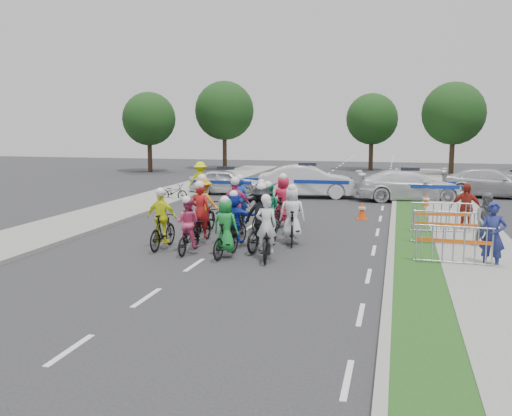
% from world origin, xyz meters
% --- Properties ---
extents(ground, '(90.00, 90.00, 0.00)m').
position_xyz_m(ground, '(0.00, 0.00, 0.00)').
color(ground, '#28282B').
rests_on(ground, ground).
extents(curb_right, '(0.20, 60.00, 0.12)m').
position_xyz_m(curb_right, '(5.10, 5.00, 0.06)').
color(curb_right, gray).
rests_on(curb_right, ground).
extents(grass_strip, '(1.20, 60.00, 0.11)m').
position_xyz_m(grass_strip, '(5.80, 5.00, 0.06)').
color(grass_strip, '#1E3F14').
rests_on(grass_strip, ground).
extents(sidewalk_right, '(2.40, 60.00, 0.13)m').
position_xyz_m(sidewalk_right, '(7.60, 5.00, 0.07)').
color(sidewalk_right, gray).
rests_on(sidewalk_right, ground).
extents(sidewalk_left, '(3.00, 60.00, 0.13)m').
position_xyz_m(sidewalk_left, '(-6.50, 5.00, 0.07)').
color(sidewalk_left, gray).
rests_on(sidewalk_left, ground).
extents(rider_0, '(0.89, 1.89, 1.85)m').
position_xyz_m(rider_0, '(1.73, 1.13, 0.61)').
color(rider_0, black).
rests_on(rider_0, ground).
extents(rider_1, '(0.80, 1.73, 1.77)m').
position_xyz_m(rider_1, '(0.55, 1.11, 0.69)').
color(rider_1, black).
rests_on(rider_1, ground).
extents(rider_2, '(0.71, 1.67, 1.70)m').
position_xyz_m(rider_2, '(-0.69, 1.38, 0.64)').
color(rider_2, black).
rests_on(rider_2, ground).
extents(rider_3, '(0.95, 1.80, 1.88)m').
position_xyz_m(rider_3, '(-1.64, 1.70, 0.72)').
color(rider_3, black).
rests_on(rider_3, ground).
extents(rider_4, '(1.24, 2.11, 2.05)m').
position_xyz_m(rider_4, '(1.31, 2.33, 0.79)').
color(rider_4, black).
rests_on(rider_4, ground).
extents(rider_5, '(1.46, 1.73, 1.77)m').
position_xyz_m(rider_5, '(0.39, 2.54, 0.75)').
color(rider_5, black).
rests_on(rider_5, ground).
extents(rider_6, '(0.77, 1.99, 2.00)m').
position_xyz_m(rider_6, '(-0.80, 2.82, 0.66)').
color(rider_6, black).
rests_on(rider_6, ground).
extents(rider_7, '(0.88, 1.89, 1.92)m').
position_xyz_m(rider_7, '(2.04, 3.39, 0.74)').
color(rider_7, black).
rests_on(rider_7, ground).
extents(rider_8, '(0.83, 1.89, 1.89)m').
position_xyz_m(rider_8, '(1.04, 4.36, 0.70)').
color(rider_8, black).
rests_on(rider_8, ground).
extents(rider_9, '(1.07, 1.98, 2.01)m').
position_xyz_m(rider_9, '(-0.07, 4.28, 0.77)').
color(rider_9, black).
rests_on(rider_9, ground).
extents(rider_10, '(1.16, 2.04, 2.06)m').
position_xyz_m(rider_10, '(-1.30, 4.48, 0.79)').
color(rider_10, black).
rests_on(rider_10, ground).
extents(rider_11, '(1.54, 1.83, 1.87)m').
position_xyz_m(rider_11, '(0.63, 5.13, 0.79)').
color(rider_11, black).
rests_on(rider_11, ground).
extents(rider_12, '(0.89, 1.97, 1.94)m').
position_xyz_m(rider_12, '(-0.38, 5.94, 0.64)').
color(rider_12, black).
rests_on(rider_12, ground).
extents(rider_13, '(0.92, 1.96, 2.00)m').
position_xyz_m(rider_13, '(1.18, 6.26, 0.77)').
color(rider_13, black).
rests_on(rider_13, ground).
extents(police_car_0, '(4.10, 2.12, 1.33)m').
position_xyz_m(police_car_0, '(-3.84, 15.45, 0.67)').
color(police_car_0, silver).
rests_on(police_car_0, ground).
extents(police_car_1, '(5.24, 2.59, 1.65)m').
position_xyz_m(police_car_1, '(0.68, 15.07, 0.83)').
color(police_car_1, silver).
rests_on(police_car_1, ground).
extents(police_car_2, '(5.48, 2.92, 1.51)m').
position_xyz_m(police_car_2, '(5.80, 14.89, 0.76)').
color(police_car_2, silver).
rests_on(police_car_2, ground).
extents(civilian_sedan, '(5.26, 2.54, 1.48)m').
position_xyz_m(civilian_sedan, '(9.93, 17.43, 0.74)').
color(civilian_sedan, '#B6B6BB').
rests_on(civilian_sedan, ground).
extents(spectator_0, '(0.74, 0.59, 1.78)m').
position_xyz_m(spectator_0, '(7.66, 1.48, 0.89)').
color(spectator_0, navy).
rests_on(spectator_0, ground).
extents(spectator_1, '(0.85, 0.67, 1.74)m').
position_xyz_m(spectator_1, '(7.87, 3.87, 0.87)').
color(spectator_1, slate).
rests_on(spectator_1, ground).
extents(spectator_2, '(1.08, 0.63, 1.74)m').
position_xyz_m(spectator_2, '(7.55, 6.74, 0.87)').
color(spectator_2, maroon).
rests_on(spectator_2, ground).
extents(marshal_hiviz, '(1.23, 0.73, 1.88)m').
position_xyz_m(marshal_hiviz, '(-4.53, 13.30, 0.94)').
color(marshal_hiviz, '#E8EE0C').
rests_on(marshal_hiviz, ground).
extents(barrier_0, '(2.03, 0.64, 1.12)m').
position_xyz_m(barrier_0, '(6.70, 1.39, 0.56)').
color(barrier_0, '#A5A8AD').
rests_on(barrier_0, ground).
extents(barrier_1, '(2.02, 0.61, 1.12)m').
position_xyz_m(barrier_1, '(6.70, 3.97, 0.56)').
color(barrier_1, '#A5A8AD').
rests_on(barrier_1, ground).
extents(barrier_2, '(2.04, 0.72, 1.12)m').
position_xyz_m(barrier_2, '(6.70, 6.03, 0.56)').
color(barrier_2, '#A5A8AD').
rests_on(barrier_2, ground).
extents(cone_0, '(0.40, 0.40, 0.70)m').
position_xyz_m(cone_0, '(3.89, 8.69, 0.34)').
color(cone_0, '#F24C0C').
rests_on(cone_0, ground).
extents(cone_1, '(0.40, 0.40, 0.70)m').
position_xyz_m(cone_1, '(6.49, 12.33, 0.34)').
color(cone_1, '#F24C0C').
rests_on(cone_1, ground).
extents(parked_bike, '(1.65, 0.81, 0.83)m').
position_xyz_m(parked_bike, '(-5.59, 12.25, 0.42)').
color(parked_bike, black).
rests_on(parked_bike, ground).
extents(tree_0, '(4.20, 4.20, 6.30)m').
position_xyz_m(tree_0, '(-14.00, 28.00, 4.19)').
color(tree_0, '#382619').
rests_on(tree_0, ground).
extents(tree_1, '(4.55, 4.55, 6.82)m').
position_xyz_m(tree_1, '(9.00, 30.00, 4.54)').
color(tree_1, '#382619').
rests_on(tree_1, ground).
extents(tree_3, '(4.90, 4.90, 7.35)m').
position_xyz_m(tree_3, '(-9.00, 32.00, 4.89)').
color(tree_3, '#382619').
rests_on(tree_3, ground).
extents(tree_4, '(4.20, 4.20, 6.30)m').
position_xyz_m(tree_4, '(3.00, 34.00, 4.19)').
color(tree_4, '#382619').
rests_on(tree_4, ground).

